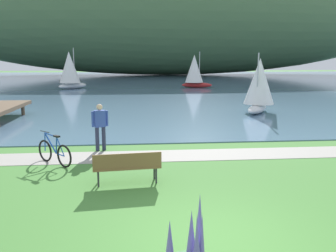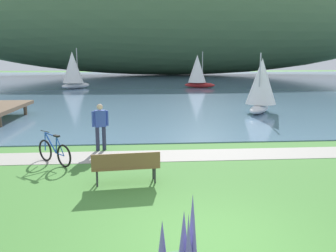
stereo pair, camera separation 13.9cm
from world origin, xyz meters
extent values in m
plane|color=#478438|center=(0.00, 0.00, 0.00)|extent=(200.00, 200.00, 0.00)
cube|color=#5B7F9E|center=(0.00, 47.71, 0.02)|extent=(180.00, 80.00, 0.04)
ellipsoid|color=#4C7047|center=(5.45, 70.17, 11.32)|extent=(100.83, 28.00, 22.57)
cube|color=#A39E93|center=(0.00, 5.95, 0.01)|extent=(60.00, 1.50, 0.01)
cube|color=brown|center=(-1.64, 3.31, 0.45)|extent=(1.84, 0.66, 0.05)
cube|color=brown|center=(-1.61, 3.11, 0.68)|extent=(1.79, 0.23, 0.40)
cylinder|color=#2D2D33|center=(-2.41, 3.40, 0.23)|extent=(0.05, 0.05, 0.45)
cylinder|color=#2D2D33|center=(-0.89, 3.56, 0.23)|extent=(0.05, 0.05, 0.45)
cylinder|color=#2D2D33|center=(-2.38, 3.07, 0.23)|extent=(0.05, 0.05, 0.45)
cylinder|color=#2D2D33|center=(-0.86, 3.23, 0.23)|extent=(0.05, 0.05, 0.45)
torus|color=black|center=(-4.33, 5.62, 0.36)|extent=(0.55, 0.55, 0.72)
torus|color=black|center=(-3.59, 4.89, 0.36)|extent=(0.55, 0.55, 0.72)
cylinder|color=#1E4CB2|center=(-4.09, 5.39, 0.67)|extent=(0.46, 0.46, 0.61)
cylinder|color=#1E4CB2|center=(-4.06, 5.36, 0.94)|extent=(0.50, 0.49, 0.09)
cylinder|color=#1E4CB2|center=(-3.86, 5.16, 0.65)|extent=(0.12, 0.12, 0.54)
cylinder|color=#1E4CB2|center=(-3.74, 5.03, 0.37)|extent=(0.32, 0.32, 0.05)
cylinder|color=#1E4CB2|center=(-3.71, 5.01, 0.64)|extent=(0.28, 0.28, 0.56)
cylinder|color=#1E4CB2|center=(-4.32, 5.61, 0.66)|extent=(0.09, 0.09, 0.60)
cube|color=black|center=(-3.83, 5.13, 0.94)|extent=(0.24, 0.24, 0.05)
cylinder|color=black|center=(-4.30, 5.59, 1.00)|extent=(0.36, 0.35, 0.02)
cylinder|color=#282D47|center=(-2.79, 6.87, 0.44)|extent=(0.14, 0.14, 0.88)
cylinder|color=#282D47|center=(-2.56, 6.95, 0.44)|extent=(0.14, 0.14, 0.88)
cube|color=#334CA5|center=(-2.67, 6.91, 1.18)|extent=(0.43, 0.33, 0.60)
sphere|color=beige|center=(-2.67, 6.91, 1.60)|extent=(0.22, 0.22, 0.22)
cylinder|color=#334CA5|center=(-2.92, 6.82, 1.18)|extent=(0.09, 0.09, 0.56)
cylinder|color=#334CA5|center=(-2.43, 6.99, 1.18)|extent=(0.09, 0.09, 0.56)
cone|color=#7A6BC6|center=(-0.60, -2.03, 1.14)|extent=(0.10, 0.10, 0.68)
cone|color=#7A6BC6|center=(-0.67, -2.06, 1.06)|extent=(0.14, 0.14, 0.52)
cone|color=#7A6BC6|center=(-0.98, -1.91, 1.08)|extent=(0.13, 0.13, 0.55)
cone|color=#7A6BC6|center=(-0.59, -1.78, 1.22)|extent=(0.13, 0.13, 0.83)
cone|color=#7A6BC6|center=(-0.71, -2.25, 1.20)|extent=(0.09, 0.09, 0.80)
cone|color=#7A6BC6|center=(-0.72, -1.93, 1.14)|extent=(0.15, 0.15, 0.68)
ellipsoid|color=#B22323|center=(5.70, 35.11, 0.35)|extent=(3.63, 1.74, 0.61)
cylinder|color=#B2B2B2|center=(5.97, 35.05, 2.40)|extent=(0.09, 0.09, 3.50)
cone|color=white|center=(5.38, 35.18, 2.23)|extent=(2.49, 2.49, 3.15)
ellipsoid|color=white|center=(-8.36, 35.01, 0.37)|extent=(3.30, 3.60, 0.67)
cylinder|color=#B2B2B2|center=(-8.17, 35.24, 2.62)|extent=(0.10, 0.10, 3.82)
cone|color=white|center=(-8.60, 34.74, 2.43)|extent=(3.20, 3.20, 3.44)
ellipsoid|color=white|center=(6.04, 15.19, 0.31)|extent=(2.35, 3.08, 0.54)
cylinder|color=#B2B2B2|center=(5.91, 14.98, 2.12)|extent=(0.08, 0.08, 3.08)
cone|color=white|center=(6.19, 15.43, 1.97)|extent=(2.52, 2.52, 2.78)
cylinder|color=brown|center=(-8.04, 15.71, 0.30)|extent=(0.20, 0.20, 0.60)
camera|label=1|loc=(-1.37, -5.96, 3.29)|focal=38.27mm
camera|label=2|loc=(-1.23, -5.97, 3.29)|focal=38.27mm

